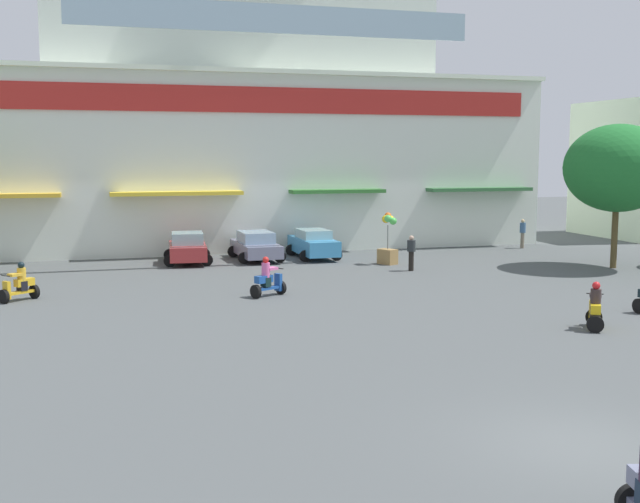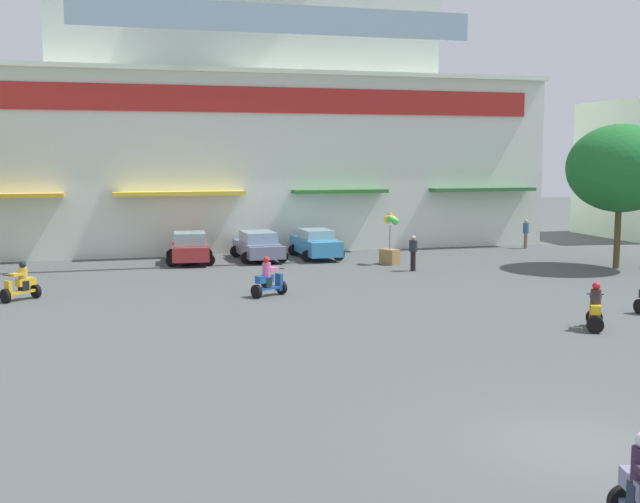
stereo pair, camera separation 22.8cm
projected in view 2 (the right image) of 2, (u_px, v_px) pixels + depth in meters
The scene contains 12 objects.
ground_plane at pixel (357, 313), 27.17m from camera, with size 128.00×128.00×0.00m, color #4C5152.
colonial_building at pixel (238, 107), 48.68m from camera, with size 34.58×18.00×19.24m.
plaza_tree_3 at pixel (620, 168), 37.24m from camera, with size 4.88×5.29×6.86m.
parked_car_0 at pixel (190, 248), 39.53m from camera, with size 2.58×3.97×1.56m.
parked_car_1 at pixel (258, 246), 40.80m from camera, with size 2.51×4.53×1.47m.
parked_car_2 at pixel (316, 243), 41.47m from camera, with size 2.32×4.39×1.52m.
scooter_rider_1 at pixel (595, 310), 24.52m from camera, with size 1.15×1.38×1.51m.
scooter_rider_5 at pixel (21, 284), 29.44m from camera, with size 1.44×1.30×1.46m.
scooter_rider_6 at pixel (269, 280), 30.28m from camera, with size 1.50×1.15×1.55m.
pedestrian_0 at pixel (526, 232), 45.73m from camera, with size 0.39×0.39×1.69m.
pedestrian_1 at pixel (413, 251), 36.87m from camera, with size 0.54×0.54×1.67m.
balloon_vendor_cart at pixel (390, 241), 39.10m from camera, with size 0.93×1.07×2.56m.
Camera 2 is at (-8.40, -12.39, 5.42)m, focal length 44.34 mm.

